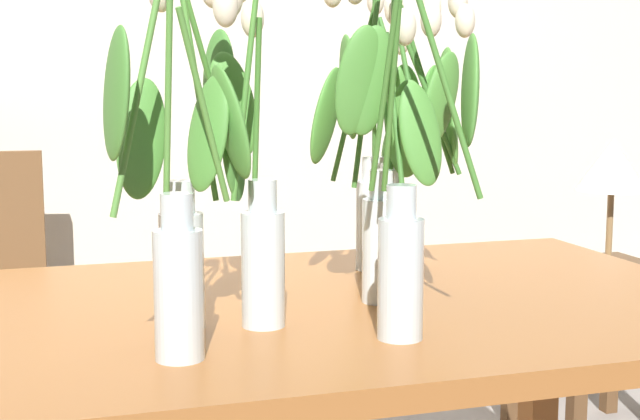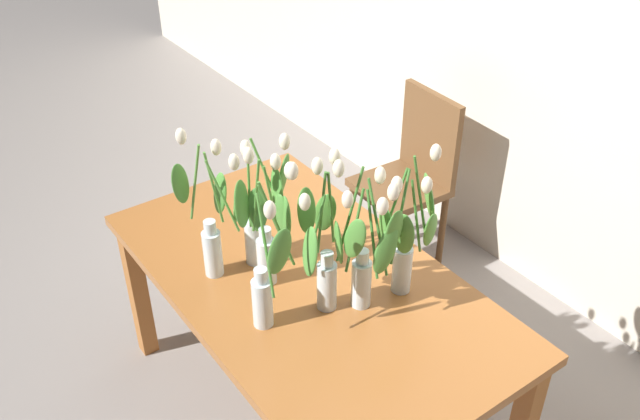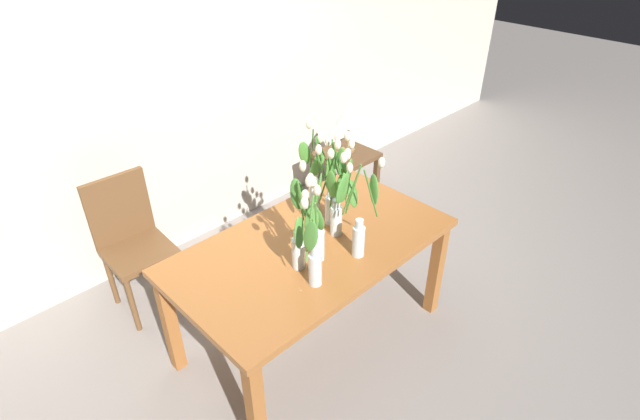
% 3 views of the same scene
% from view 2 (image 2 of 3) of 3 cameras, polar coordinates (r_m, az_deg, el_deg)
% --- Properties ---
extents(ground_plane, '(18.00, 18.00, 0.00)m').
position_cam_2_polar(ground_plane, '(3.04, -0.93, -16.35)').
color(ground_plane, gray).
extents(room_wall_rear, '(9.00, 0.10, 2.70)m').
position_cam_2_polar(room_wall_rear, '(3.19, 22.00, 13.62)').
color(room_wall_rear, beige).
rests_on(room_wall_rear, ground).
extents(dining_table, '(1.60, 0.90, 0.74)m').
position_cam_2_polar(dining_table, '(2.57, -1.06, -7.13)').
color(dining_table, '#A3602D').
rests_on(dining_table, ground).
extents(tulip_vase_0, '(0.21, 0.21, 0.56)m').
position_cam_2_polar(tulip_vase_0, '(2.26, 0.18, -3.76)').
color(tulip_vase_0, silver).
rests_on(tulip_vase_0, dining_table).
extents(tulip_vase_1, '(0.21, 0.19, 0.59)m').
position_cam_2_polar(tulip_vase_1, '(2.19, -4.09, -4.74)').
color(tulip_vase_1, silver).
rests_on(tulip_vase_1, dining_table).
extents(tulip_vase_2, '(0.21, 0.22, 0.56)m').
position_cam_2_polar(tulip_vase_2, '(2.44, -8.85, -1.13)').
color(tulip_vase_2, silver).
rests_on(tulip_vase_2, dining_table).
extents(tulip_vase_3, '(0.20, 0.19, 0.58)m').
position_cam_2_polar(tulip_vase_3, '(2.23, 3.65, -3.92)').
color(tulip_vase_3, silver).
rests_on(tulip_vase_3, dining_table).
extents(tulip_vase_4, '(0.13, 0.19, 0.53)m').
position_cam_2_polar(tulip_vase_4, '(2.40, -4.60, -2.27)').
color(tulip_vase_4, silver).
rests_on(tulip_vase_4, dining_table).
extents(tulip_vase_5, '(0.17, 0.25, 0.57)m').
position_cam_2_polar(tulip_vase_5, '(2.32, 7.15, -2.55)').
color(tulip_vase_5, silver).
rests_on(tulip_vase_5, dining_table).
extents(tulip_vase_6, '(0.16, 0.20, 0.56)m').
position_cam_2_polar(tulip_vase_6, '(2.47, -5.07, -1.03)').
color(tulip_vase_6, silver).
rests_on(tulip_vase_6, dining_table).
extents(dining_chair, '(0.42, 0.42, 0.93)m').
position_cam_2_polar(dining_chair, '(3.57, 7.60, 3.24)').
color(dining_chair, brown).
rests_on(dining_chair, ground).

